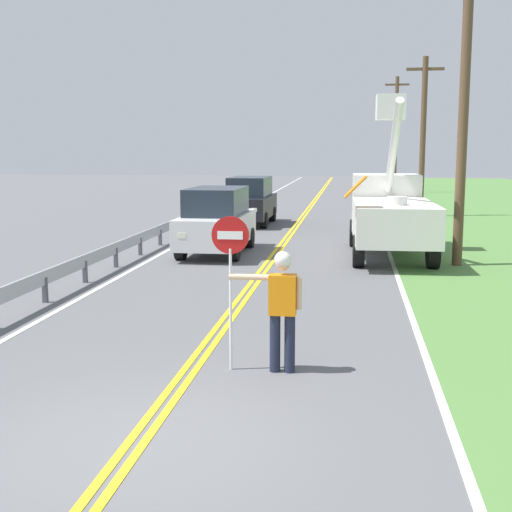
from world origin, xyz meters
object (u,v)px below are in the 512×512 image
utility_pole_near (463,115)px  utility_pole_far (396,133)px  utility_bucket_truck (390,210)px  oncoming_suv_second (250,201)px  stop_sign_paddle (230,258)px  oncoming_suv_nearest (217,220)px  utility_pole_mid (423,134)px  flagger_worker (282,303)px

utility_pole_near → utility_pole_far: utility_pole_far is taller
utility_bucket_truck → oncoming_suv_second: 9.87m
oncoming_suv_second → utility_pole_far: (7.69, 24.13, 3.49)m
stop_sign_paddle → oncoming_suv_nearest: stop_sign_paddle is taller
oncoming_suv_second → utility_pole_mid: utility_pole_mid is taller
utility_bucket_truck → utility_pole_mid: size_ratio=0.89×
stop_sign_paddle → utility_pole_near: 11.60m
stop_sign_paddle → utility_pole_mid: bearing=78.4°
stop_sign_paddle → utility_pole_mid: (5.17, 25.22, 2.34)m
flagger_worker → utility_pole_mid: size_ratio=0.24×
oncoming_suv_nearest → utility_pole_near: bearing=-9.9°
flagger_worker → stop_sign_paddle: bearing=179.9°
flagger_worker → oncoming_suv_second: oncoming_suv_second is taller
oncoming_suv_second → utility_pole_mid: (7.86, 5.00, 2.99)m
utility_bucket_truck → oncoming_suv_second: (-5.65, 8.08, -0.34)m
oncoming_suv_nearest → oncoming_suv_second: (-0.22, 8.69, 0.00)m
utility_bucket_truck → oncoming_suv_nearest: 5.48m
oncoming_suv_nearest → utility_pole_far: 33.84m
flagger_worker → utility_bucket_truck: utility_bucket_truck is taller
utility_pole_near → flagger_worker: bearing=-111.4°
oncoming_suv_second → utility_pole_mid: size_ratio=0.60×
utility_bucket_truck → oncoming_suv_second: size_ratio=1.48×
oncoming_suv_second → utility_pole_near: (7.49, -9.96, 3.19)m
flagger_worker → stop_sign_paddle: size_ratio=0.78×
utility_pole_mid → utility_pole_far: 19.14m
oncoming_suv_nearest → utility_pole_mid: utility_pole_mid is taller
flagger_worker → stop_sign_paddle: 1.02m
flagger_worker → oncoming_suv_second: (-3.47, 20.22, 0.01)m
oncoming_suv_second → oncoming_suv_nearest: bearing=-88.6°
flagger_worker → utility_pole_far: size_ratio=0.21×
flagger_worker → utility_pole_near: 11.48m
utility_pole_mid → utility_pole_far: utility_pole_far is taller
utility_pole_mid → oncoming_suv_second: bearing=-147.5°
stop_sign_paddle → utility_pole_mid: size_ratio=0.30×
oncoming_suv_nearest → utility_pole_mid: bearing=60.8°
oncoming_suv_nearest → utility_pole_far: bearing=77.2°
utility_pole_mid → utility_pole_far: bearing=90.5°
stop_sign_paddle → utility_bucket_truck: bearing=76.3°
utility_bucket_truck → utility_pole_mid: 13.53m
utility_pole_near → utility_pole_mid: bearing=88.6°
utility_pole_far → flagger_worker: bearing=-95.4°
utility_bucket_truck → utility_pole_far: utility_pole_far is taller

